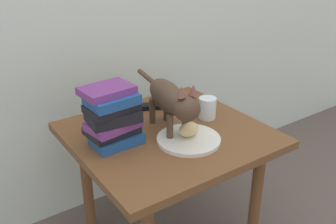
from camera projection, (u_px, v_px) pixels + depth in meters
side_table at (168, 148)px, 1.44m from camera, size 0.69×0.65×0.52m
plate at (189, 139)px, 1.34m from camera, size 0.23×0.23×0.01m
bread_roll at (189, 129)px, 1.34m from camera, size 0.09×0.07×0.05m
cat at (171, 100)px, 1.35m from camera, size 0.14×0.47×0.23m
book_stack at (113, 117)px, 1.28m from camera, size 0.19×0.15×0.21m
candle_jar at (207, 109)px, 1.50m from camera, size 0.07×0.07×0.08m
tv_remote at (149, 106)px, 1.59m from camera, size 0.15×0.10×0.02m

